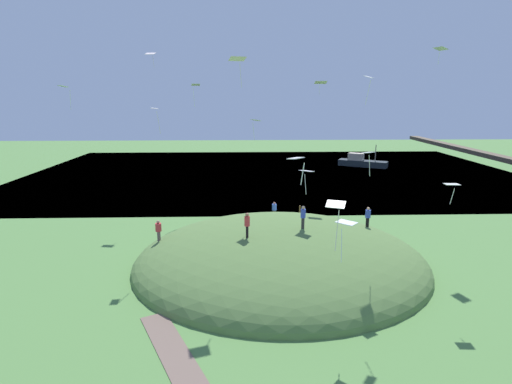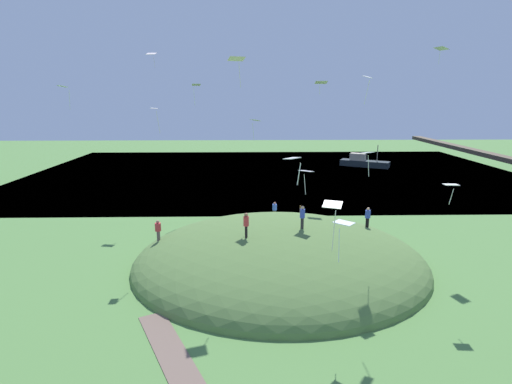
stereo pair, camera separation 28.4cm
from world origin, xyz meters
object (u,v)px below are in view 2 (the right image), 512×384
Objects in this scene: kite_11 at (321,83)px; kite_14 at (343,225)px; kite_10 at (255,121)px; kite_15 at (441,49)px; boat_on_lake at (363,162)px; kite_8 at (333,209)px; kite_0 at (63,88)px; mooring_post at (300,211)px; kite_13 at (152,54)px; person_on_hilltop at (246,222)px; kite_5 at (367,154)px; person_walking_path at (275,208)px; kite_6 at (367,80)px; kite_12 at (237,60)px; person_watching_kites at (158,228)px; kite_3 at (155,111)px; kite_7 at (196,87)px; person_with_child at (368,215)px; kite_4 at (451,186)px; kite_1 at (293,160)px; person_near_shore at (302,214)px; kite_9 at (306,172)px.

kite_11 reaches higher than kite_14.
kite_15 is at bearing 97.80° from kite_10.
kite_8 is at bearing 100.87° from boat_on_lake.
kite_0 reaches higher than mooring_post.
kite_13 is at bearing 71.03° from boat_on_lake.
person_on_hilltop is 9.25m from kite_5.
person_walking_path is 18.70m from kite_6.
kite_5 is at bearing 73.11° from kite_12.
person_watching_kites is (41.96, -28.03, 1.73)m from boat_on_lake.
kite_6 is at bearing 66.22° from kite_3.
kite_8 is 1.83× the size of kite_11.
kite_12 is 13.07m from kite_14.
person_with_child is at bearing 58.01° from kite_7.
kite_4 is at bearing -18.59° from kite_15.
kite_1 is (21.57, -0.80, 8.13)m from person_walking_path.
kite_8 is (9.70, 3.82, 3.69)m from person_on_hilltop.
kite_4 is (5.73, 7.78, 3.39)m from person_near_shore.
boat_on_lake is 45.61m from kite_9.
kite_15 is (5.61, 8.42, 2.40)m from kite_11.
boat_on_lake is at bearing 163.37° from kite_6.
kite_1 is (11.68, -2.16, 5.84)m from person_near_shore.
kite_15 is 1.13× the size of mooring_post.
kite_15 is (-4.86, 11.35, 12.11)m from person_near_shore.
boat_on_lake is 42.72m from kite_7.
person_walking_path is (-9.89, -1.35, -2.28)m from person_near_shore.
kite_11 is 17.52m from kite_13.
kite_15 reaches higher than kite_9.
kite_11 is 0.83× the size of kite_13.
person_watching_kites is 0.83× the size of kite_14.
person_on_hilltop is 0.96× the size of kite_3.
kite_0 is 0.75× the size of kite_3.
person_on_hilltop is at bearing -114.71° from person_with_child.
kite_14 is (19.18, 2.06, 4.49)m from person_walking_path.
mooring_post is (-9.45, 4.98, -9.89)m from kite_10.
kite_0 is 0.72× the size of kite_12.
kite_5 is (1.83, 7.60, 4.96)m from person_on_hilltop.
boat_on_lake is 4.44× the size of kite_12.
kite_1 is 16.28m from kite_3.
person_watching_kites is 0.73× the size of kite_8.
boat_on_lake is 38.09m from person_walking_path.
kite_3 is 1.16× the size of kite_5.
kite_0 reaches higher than kite_3.
kite_7 is 1.49× the size of kite_13.
person_near_shore is at bearing 178.38° from kite_8.
person_watching_kites is 1.11× the size of kite_13.
kite_6 is (-0.02, 17.63, 0.47)m from kite_0.
person_watching_kites is 16.67m from person_with_child.
kite_12 is 20.31m from mooring_post.
kite_4 is (4.09, 11.93, 3.43)m from person_on_hilltop.
kite_12 reaches higher than person_near_shore.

